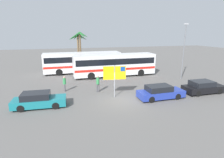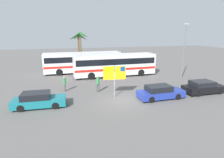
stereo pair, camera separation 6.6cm
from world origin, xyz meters
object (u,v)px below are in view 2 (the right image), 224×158
(bus_front_coach, at_px, (115,64))
(car_black, at_px, (203,87))
(car_teal, at_px, (39,100))
(ferry_sign, at_px, (115,74))
(pedestrian_by_bus, at_px, (98,82))
(car_blue, at_px, (160,92))
(pedestrian_near_sign, at_px, (65,82))
(bus_rear_coach, at_px, (83,61))

(bus_front_coach, relative_size, car_black, 2.74)
(car_teal, relative_size, car_black, 1.03)
(ferry_sign, xyz_separation_m, pedestrian_by_bus, (-1.30, 2.02, -1.25))
(bus_front_coach, relative_size, car_blue, 2.63)
(pedestrian_by_bus, bearing_deg, pedestrian_near_sign, 71.96)
(bus_front_coach, xyz_separation_m, car_black, (6.70, -10.06, -1.15))
(pedestrian_near_sign, bearing_deg, pedestrian_by_bus, 163.23)
(bus_rear_coach, bearing_deg, car_blue, -68.06)
(car_teal, distance_m, car_blue, 11.12)
(bus_rear_coach, xyz_separation_m, car_black, (10.84, -13.72, -1.15))
(ferry_sign, height_order, car_blue, ferry_sign)
(car_blue, relative_size, pedestrian_near_sign, 2.69)
(pedestrian_by_bus, bearing_deg, bus_rear_coach, 3.40)
(bus_rear_coach, xyz_separation_m, pedestrian_near_sign, (-3.15, -9.05, -0.80))
(car_teal, height_order, pedestrian_near_sign, pedestrian_near_sign)
(car_black, height_order, pedestrian_near_sign, pedestrian_near_sign)
(bus_front_coach, bearing_deg, pedestrian_near_sign, -143.58)
(bus_rear_coach, distance_m, car_blue, 15.08)
(bus_front_coach, bearing_deg, bus_rear_coach, 138.55)
(car_black, bearing_deg, pedestrian_by_bus, 162.51)
(bus_front_coach, bearing_deg, car_black, -56.35)
(car_blue, bearing_deg, pedestrian_by_bus, 145.29)
(bus_front_coach, distance_m, pedestrian_near_sign, 9.11)
(car_black, xyz_separation_m, pedestrian_near_sign, (-14.00, 4.68, 0.35))
(bus_rear_coach, relative_size, car_teal, 2.66)
(bus_front_coach, height_order, pedestrian_near_sign, bus_front_coach)
(bus_rear_coach, bearing_deg, pedestrian_by_bus, -88.57)
(pedestrian_by_bus, bearing_deg, car_blue, -122.36)
(car_teal, xyz_separation_m, pedestrian_by_bus, (5.71, 2.63, 0.44))
(ferry_sign, relative_size, car_teal, 0.72)
(car_blue, bearing_deg, bus_front_coach, 97.77)
(bus_rear_coach, height_order, pedestrian_near_sign, bus_rear_coach)
(pedestrian_near_sign, height_order, pedestrian_by_bus, pedestrian_by_bus)
(bus_front_coach, distance_m, car_blue, 10.46)
(bus_rear_coach, distance_m, car_teal, 14.07)
(ferry_sign, relative_size, pedestrian_by_bus, 1.76)
(pedestrian_near_sign, relative_size, pedestrian_by_bus, 0.92)
(bus_rear_coach, xyz_separation_m, car_teal, (-5.45, -12.92, -1.15))
(ferry_sign, height_order, car_black, ferry_sign)
(car_blue, bearing_deg, car_black, 2.11)
(bus_front_coach, relative_size, pedestrian_near_sign, 7.10)
(car_teal, distance_m, pedestrian_near_sign, 4.51)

